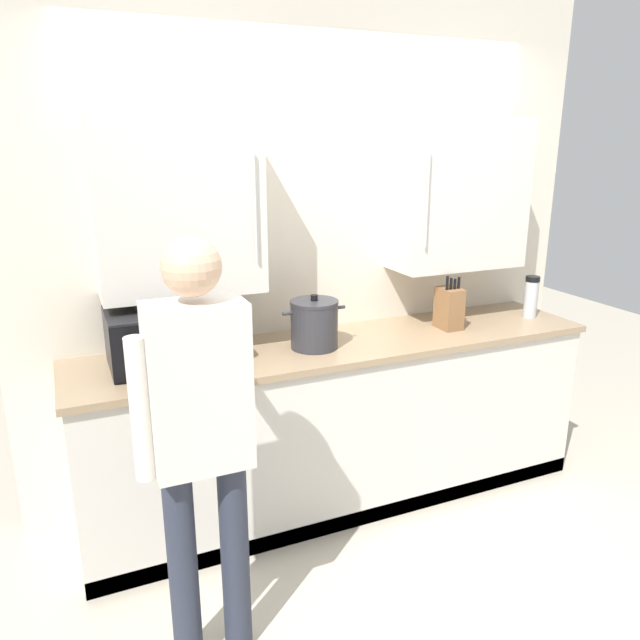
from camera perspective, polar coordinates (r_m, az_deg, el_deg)
ground_plane at (r=3.01m, az=9.74°, el=-24.31°), size 9.67×9.67×0.00m
back_wall_tiled at (r=3.33m, az=0.05°, el=8.46°), size 3.29×0.44×2.83m
counter_unit at (r=3.38m, az=2.03°, el=-9.62°), size 2.81×0.62×0.94m
microwave_oven at (r=2.93m, az=-14.56°, el=-1.58°), size 0.55×0.41×0.27m
knife_block at (r=3.47m, az=12.05°, el=1.12°), size 0.11×0.15×0.31m
stock_pot at (r=3.07m, az=-0.54°, el=-0.39°), size 0.34×0.25×0.28m
thermos_flask at (r=3.82m, az=19.25°, el=2.09°), size 0.08×0.08×0.25m
person_figure at (r=2.21m, az=-11.25°, el=-9.66°), size 0.44×0.62×1.66m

